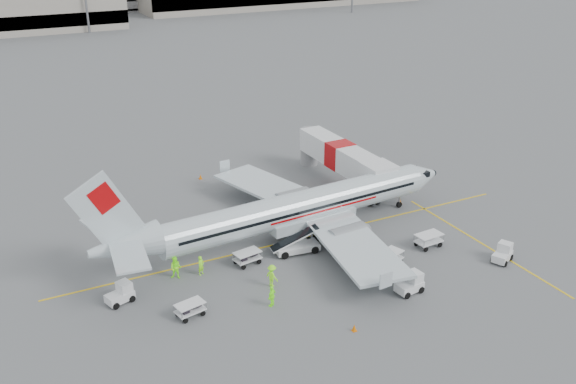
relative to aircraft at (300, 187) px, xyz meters
name	(u,v)px	position (x,y,z in m)	size (l,w,h in m)	color
ground	(298,239)	(-0.41, -0.59, -4.74)	(360.00, 360.00, 0.00)	#56595B
stripe_lead	(298,239)	(-0.41, -0.59, -4.73)	(44.00, 0.20, 0.01)	yellow
stripe_cross	(481,243)	(13.59, -8.59, -4.73)	(0.20, 20.00, 0.01)	yellow
aircraft	(300,187)	(0.00, 0.00, 0.00)	(34.38, 26.95, 9.48)	silver
jet_bridge	(340,164)	(9.49, 8.75, -2.46)	(3.25, 17.35, 4.55)	silver
belt_loader	(297,238)	(-1.64, -2.66, -3.38)	(5.03, 1.89, 2.72)	silver
tug_fore	(503,253)	(12.84, -11.80, -3.96)	(2.00, 1.15, 1.55)	silver
tug_mid	(409,283)	(3.05, -12.16, -3.93)	(2.10, 1.20, 1.62)	silver
tug_aft	(119,293)	(-16.97, -3.52, -3.96)	(2.01, 1.15, 1.55)	silver
cart_loaded_a	(247,258)	(-6.21, -2.59, -4.17)	(2.19, 1.30, 1.14)	silver
cart_loaded_b	(190,310)	(-12.88, -7.59, -4.20)	(2.07, 1.23, 1.08)	silver
cart_empty_a	(389,259)	(4.07, -8.09, -4.13)	(2.34, 1.38, 1.22)	silver
cart_empty_b	(429,240)	(9.02, -6.96, -4.13)	(2.34, 1.38, 1.22)	silver
cone_nose	(400,201)	(12.20, 1.50, -4.44)	(0.36, 0.36, 0.59)	orange
cone_port	(200,177)	(-3.34, 16.72, -4.46)	(0.34, 0.34, 0.55)	orange
cone_stbd	(354,328)	(-3.34, -14.45, -4.47)	(0.33, 0.33, 0.54)	orange
crew_a	(201,265)	(-10.18, -2.43, -3.92)	(0.60, 0.39, 1.64)	#8AFF1B
crew_b	(176,268)	(-12.15, -2.09, -3.79)	(0.92, 0.72, 1.89)	#8AFF1B
crew_c	(272,276)	(-5.87, -6.56, -3.83)	(1.17, 0.67, 1.82)	#8AFF1B
crew_d	(272,296)	(-7.07, -9.06, -3.90)	(0.99, 0.41, 1.68)	#8AFF1B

